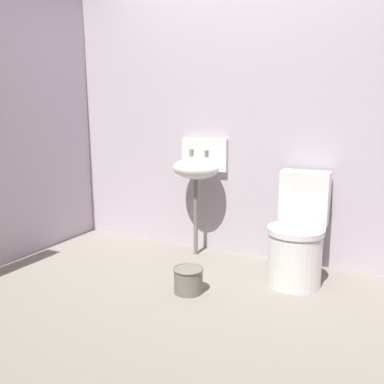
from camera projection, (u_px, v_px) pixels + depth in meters
The scene contains 5 objects.
ground_plane at pixel (171, 314), 2.71m from camera, with size 3.59×2.73×0.08m, color gray.
wall_back at pixel (242, 114), 3.53m from camera, with size 3.59×0.10×2.40m, color #AFA4AE.
toilet_near_wall at pixel (298, 238), 3.08m from camera, with size 0.42×0.60×0.78m.
sink at pixel (197, 167), 3.56m from camera, with size 0.42×0.35×0.99m.
bucket at pixel (188, 279), 2.91m from camera, with size 0.21×0.21×0.18m.
Camera 1 is at (1.24, -2.18, 1.26)m, focal length 39.76 mm.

